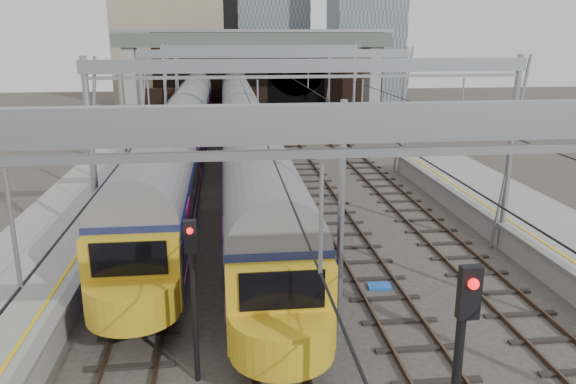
{
  "coord_description": "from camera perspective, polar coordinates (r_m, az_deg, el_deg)",
  "views": [
    {
      "loc": [
        -3.27,
        -13.13,
        8.7
      ],
      "look_at": [
        -0.73,
        9.19,
        2.4
      ],
      "focal_mm": 35.0,
      "sensor_mm": 36.0,
      "label": 1
    }
  ],
  "objects": [
    {
      "name": "ground",
      "position": [
        16.09,
        6.57,
        -17.19
      ],
      "size": [
        160.0,
        160.0,
        0.0
      ],
      "primitive_type": "plane",
      "color": "#38332D",
      "rests_on": "ground"
    },
    {
      "name": "tracks",
      "position": [
        29.62,
        0.12,
        -1.37
      ],
      "size": [
        14.4,
        80.0,
        0.22
      ],
      "color": "#4C3828",
      "rests_on": "ground"
    },
    {
      "name": "overhead_line",
      "position": [
        34.84,
        -1.13,
        12.16
      ],
      "size": [
        16.8,
        80.0,
        8.0
      ],
      "color": "gray",
      "rests_on": "ground"
    },
    {
      "name": "retaining_wall",
      "position": [
        65.38,
        -2.44,
        11.83
      ],
      "size": [
        28.0,
        2.75,
        9.0
      ],
      "color": "#311E15",
      "rests_on": "ground"
    },
    {
      "name": "overbridge",
      "position": [
        59.24,
        -3.44,
        14.26
      ],
      "size": [
        28.0,
        3.0,
        9.25
      ],
      "color": "gray",
      "rests_on": "ground"
    },
    {
      "name": "train_main",
      "position": [
        45.52,
        -4.89,
        7.79
      ],
      "size": [
        2.83,
        65.43,
        4.86
      ],
      "color": "black",
      "rests_on": "ground"
    },
    {
      "name": "train_second",
      "position": [
        39.93,
        -10.41,
        6.49
      ],
      "size": [
        2.83,
        49.06,
        4.86
      ],
      "color": "black",
      "rests_on": "ground"
    },
    {
      "name": "signal_near_left",
      "position": [
        14.2,
        -9.64,
        -8.9
      ],
      "size": [
        0.32,
        0.45,
        4.47
      ],
      "rotation": [
        0.0,
        0.0,
        0.04
      ],
      "color": "black",
      "rests_on": "ground"
    },
    {
      "name": "signal_near_centre",
      "position": [
        10.54,
        16.99,
        -16.54
      ],
      "size": [
        0.37,
        0.48,
        5.11
      ],
      "rotation": [
        0.0,
        0.0,
        0.03
      ],
      "color": "black",
      "rests_on": "ground"
    },
    {
      "name": "equip_cover_b",
      "position": [
        24.07,
        1.4,
        -5.4
      ],
      "size": [
        0.86,
        0.62,
        0.1
      ],
      "primitive_type": "cube",
      "rotation": [
        0.0,
        0.0,
        0.04
      ],
      "color": "blue",
      "rests_on": "ground"
    },
    {
      "name": "equip_cover_c",
      "position": [
        20.57,
        9.26,
        -9.43
      ],
      "size": [
        0.85,
        0.63,
        0.1
      ],
      "primitive_type": "cube",
      "rotation": [
        0.0,
        0.0,
        -0.07
      ],
      "color": "blue",
      "rests_on": "ground"
    }
  ]
}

